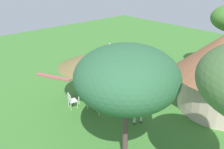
# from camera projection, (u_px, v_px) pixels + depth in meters

# --- Properties ---
(ground_plane) EXTENTS (36.00, 36.00, 0.00)m
(ground_plane) POSITION_uv_depth(u_px,v_px,m) (121.00, 82.00, 15.93)
(ground_plane) COLOR #3C762F
(shade_umbrella) EXTENTS (3.53, 3.53, 3.01)m
(shade_umbrella) POSITION_uv_depth(u_px,v_px,m) (91.00, 60.00, 12.46)
(shade_umbrella) COLOR brown
(shade_umbrella) RESTS_ON ground_plane
(patio_dining_table) EXTENTS (1.47, 0.95, 0.74)m
(patio_dining_table) POSITION_uv_depth(u_px,v_px,m) (92.00, 92.00, 13.27)
(patio_dining_table) COLOR silver
(patio_dining_table) RESTS_ON ground_plane
(patio_chair_east_end) EXTENTS (0.52, 0.50, 0.90)m
(patio_chair_east_end) POSITION_uv_depth(u_px,v_px,m) (83.00, 86.00, 14.32)
(patio_chair_east_end) COLOR white
(patio_chair_east_end) RESTS_ON ground_plane
(patio_chair_near_lawn) EXTENTS (0.51, 0.53, 0.90)m
(patio_chair_near_lawn) POSITION_uv_depth(u_px,v_px,m) (71.00, 100.00, 12.78)
(patio_chair_near_lawn) COLOR white
(patio_chair_near_lawn) RESTS_ON ground_plane
(patio_chair_near_hut) EXTENTS (0.53, 0.52, 0.90)m
(patio_chair_near_hut) POSITION_uv_depth(u_px,v_px,m) (102.00, 105.00, 12.31)
(patio_chair_near_hut) COLOR white
(patio_chair_near_hut) RESTS_ON ground_plane
(patio_chair_west_end) EXTENTS (0.48, 0.49, 0.90)m
(patio_chair_west_end) POSITION_uv_depth(u_px,v_px,m) (111.00, 89.00, 13.97)
(patio_chair_west_end) COLOR white
(patio_chair_west_end) RESTS_ON ground_plane
(guest_beside_umbrella) EXTENTS (0.22, 0.58, 1.61)m
(guest_beside_umbrella) POSITION_uv_depth(u_px,v_px,m) (124.00, 82.00, 13.83)
(guest_beside_umbrella) COLOR black
(guest_beside_umbrella) RESTS_ON ground_plane
(standing_watcher) EXTENTS (0.43, 0.51, 1.68)m
(standing_watcher) POSITION_uv_depth(u_px,v_px,m) (110.00, 51.00, 18.80)
(standing_watcher) COLOR black
(standing_watcher) RESTS_ON ground_plane
(striped_lounge_chair) EXTENTS (0.84, 0.96, 0.64)m
(striped_lounge_chair) POSITION_uv_depth(u_px,v_px,m) (145.00, 73.00, 16.78)
(striped_lounge_chair) COLOR #389774
(striped_lounge_chair) RESTS_ON ground_plane
(zebra_nearest_camera) EXTENTS (1.15, 2.06, 1.59)m
(zebra_nearest_camera) POSITION_uv_depth(u_px,v_px,m) (134.00, 100.00, 11.74)
(zebra_nearest_camera) COLOR silver
(zebra_nearest_camera) RESTS_ON ground_plane
(zebra_by_umbrella) EXTENTS (1.88, 1.50, 1.59)m
(zebra_by_umbrella) POSITION_uv_depth(u_px,v_px,m) (102.00, 61.00, 16.72)
(zebra_by_umbrella) COLOR silver
(zebra_by_umbrella) RESTS_ON ground_plane
(zebra_toward_hut) EXTENTS (1.20, 2.02, 1.59)m
(zebra_toward_hut) POSITION_uv_depth(u_px,v_px,m) (134.00, 50.00, 18.95)
(zebra_toward_hut) COLOR silver
(zebra_toward_hut) RESTS_ON ground_plane
(acacia_tree_far_lawn) EXTENTS (3.75, 3.75, 4.72)m
(acacia_tree_far_lawn) POSITION_uv_depth(u_px,v_px,m) (127.00, 77.00, 8.19)
(acacia_tree_far_lawn) COLOR #52393A
(acacia_tree_far_lawn) RESTS_ON ground_plane
(brick_patio_kerb) EXTENTS (1.52, 2.69, 0.08)m
(brick_patio_kerb) POSITION_uv_depth(u_px,v_px,m) (53.00, 77.00, 16.64)
(brick_patio_kerb) COLOR #9F4F4F
(brick_patio_kerb) RESTS_ON ground_plane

